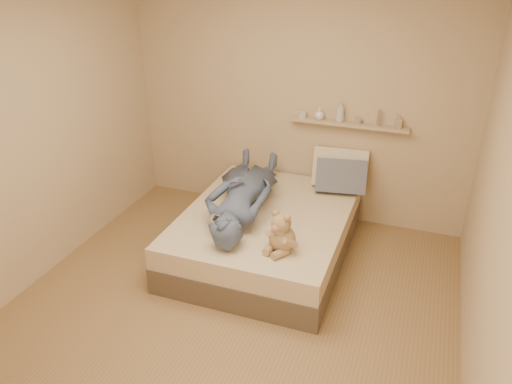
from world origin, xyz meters
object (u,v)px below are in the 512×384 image
at_px(person, 242,192).
at_px(game_console, 219,220).
at_px(bed, 266,233).
at_px(pillow_grey, 341,176).
at_px(teddy_bear, 281,235).
at_px(wall_shelf, 348,124).
at_px(dark_plush, 242,178).
at_px(pillow_cream, 340,168).

bearing_deg(person, game_console, 80.20).
xyz_separation_m(bed, pillow_grey, (0.56, 0.69, 0.40)).
xyz_separation_m(teddy_bear, person, (-0.55, 0.55, 0.04)).
xyz_separation_m(teddy_bear, wall_shelf, (0.23, 1.48, 0.50)).
xyz_separation_m(dark_plush, wall_shelf, (0.97, 0.48, 0.54)).
bearing_deg(teddy_bear, dark_plush, 126.63).
height_order(bed, person, person).
distance_m(teddy_bear, dark_plush, 1.24).
xyz_separation_m(bed, teddy_bear, (0.32, -0.57, 0.38)).
distance_m(dark_plush, wall_shelf, 1.21).
relative_size(teddy_bear, person, 0.23).
bearing_deg(pillow_grey, wall_shelf, 92.43).
bearing_deg(dark_plush, pillow_cream, 23.26).
bearing_deg(game_console, bed, 66.47).
distance_m(teddy_bear, person, 0.78).
xyz_separation_m(teddy_bear, dark_plush, (-0.74, 1.00, -0.05)).
bearing_deg(bed, pillow_grey, 50.97).
xyz_separation_m(person, wall_shelf, (0.78, 0.93, 0.46)).
bearing_deg(person, teddy_bear, 126.34).
xyz_separation_m(pillow_cream, wall_shelf, (0.03, 0.08, 0.45)).
distance_m(pillow_cream, pillow_grey, 0.15).
relative_size(bed, person, 1.19).
bearing_deg(pillow_grey, game_console, -122.80).
height_order(teddy_bear, dark_plush, teddy_bear).
distance_m(teddy_bear, pillow_cream, 1.41).
relative_size(dark_plush, wall_shelf, 0.20).
height_order(bed, game_console, game_console).
distance_m(game_console, dark_plush, 0.99).
distance_m(pillow_cream, person, 1.13).
bearing_deg(dark_plush, bed, -45.68).
distance_m(bed, dark_plush, 0.68).
relative_size(bed, wall_shelf, 1.58).
bearing_deg(wall_shelf, bed, -121.18).
height_order(bed, teddy_bear, teddy_bear).
distance_m(game_console, pillow_cream, 1.57).
xyz_separation_m(teddy_bear, pillow_grey, (0.24, 1.26, 0.02)).
xyz_separation_m(game_console, pillow_cream, (0.76, 1.38, 0.03)).
height_order(pillow_cream, pillow_grey, pillow_cream).
xyz_separation_m(game_console, wall_shelf, (0.79, 1.46, 0.48)).
bearing_deg(pillow_cream, person, -131.53).
relative_size(dark_plush, pillow_cream, 0.44).
relative_size(bed, pillow_cream, 3.45).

